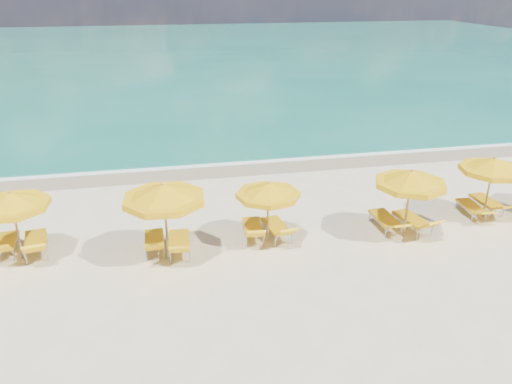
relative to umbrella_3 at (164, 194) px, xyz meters
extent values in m
plane|color=beige|center=(3.19, 0.39, -2.20)|extent=(120.00, 120.00, 0.00)
cube|color=#136C57|center=(3.19, 48.39, -2.20)|extent=(120.00, 80.00, 0.30)
cube|color=tan|center=(3.19, 7.79, -2.20)|extent=(120.00, 2.60, 0.01)
cube|color=white|center=(3.19, 8.59, -2.20)|extent=(120.00, 1.20, 0.03)
cube|color=white|center=(-2.81, 17.39, -2.20)|extent=(14.00, 0.36, 0.05)
cube|color=white|center=(11.19, 24.39, -2.20)|extent=(18.00, 0.30, 0.05)
cylinder|color=tan|center=(-4.50, 0.93, -1.10)|extent=(0.07, 0.07, 2.20)
cone|color=yellow|center=(-4.50, 0.93, -0.17)|extent=(2.86, 2.86, 0.44)
cylinder|color=yellow|center=(-4.50, 0.93, -0.39)|extent=(2.88, 2.88, 0.18)
sphere|color=tan|center=(-4.50, 0.93, 0.05)|extent=(0.10, 0.10, 0.10)
cylinder|color=tan|center=(0.00, 0.00, -0.96)|extent=(0.08, 0.08, 2.47)
cone|color=yellow|center=(0.00, 0.00, 0.07)|extent=(3.18, 3.18, 0.49)
cylinder|color=yellow|center=(0.00, 0.00, -0.17)|extent=(3.21, 3.21, 0.20)
sphere|color=tan|center=(0.00, 0.00, 0.33)|extent=(0.11, 0.11, 0.11)
cylinder|color=tan|center=(3.29, 0.47, -1.17)|extent=(0.06, 0.06, 2.05)
cone|color=yellow|center=(3.29, 0.47, -0.31)|extent=(2.36, 2.36, 0.41)
cylinder|color=yellow|center=(3.29, 0.47, -0.51)|extent=(2.38, 2.38, 0.16)
sphere|color=tan|center=(3.29, 0.47, -0.10)|extent=(0.09, 0.09, 0.09)
cylinder|color=tan|center=(7.97, -0.04, -1.05)|extent=(0.07, 0.07, 2.30)
cone|color=yellow|center=(7.97, -0.04, -0.08)|extent=(2.40, 2.40, 0.46)
cylinder|color=yellow|center=(7.97, -0.04, -0.31)|extent=(2.42, 2.42, 0.18)
sphere|color=tan|center=(7.97, -0.04, 0.15)|extent=(0.10, 0.10, 0.10)
cylinder|color=tan|center=(11.52, 0.68, -1.08)|extent=(0.07, 0.07, 2.24)
cone|color=yellow|center=(11.52, 0.68, -0.13)|extent=(2.65, 2.65, 0.45)
cylinder|color=yellow|center=(11.52, 0.68, -0.35)|extent=(2.68, 2.68, 0.18)
sphere|color=tan|center=(11.52, 0.68, 0.10)|extent=(0.10, 0.10, 0.10)
cube|color=yellow|center=(-5.03, 1.44, -1.81)|extent=(0.70, 1.38, 0.08)
cube|color=yellow|center=(-4.96, 0.54, -1.61)|extent=(0.64, 0.58, 0.47)
cube|color=yellow|center=(-4.12, 1.26, -1.78)|extent=(0.90, 1.54, 0.09)
cube|color=yellow|center=(-3.94, 0.28, -1.56)|extent=(0.74, 0.69, 0.50)
cube|color=yellow|center=(-0.41, 0.64, -1.81)|extent=(0.60, 1.34, 0.08)
cube|color=yellow|center=(-0.40, -0.26, -1.60)|extent=(0.60, 0.52, 0.48)
cube|color=yellow|center=(0.37, 0.34, -1.79)|extent=(0.70, 1.45, 0.09)
cube|color=yellow|center=(0.33, -0.62, -1.57)|extent=(0.66, 0.59, 0.50)
cube|color=yellow|center=(2.87, 0.86, -1.81)|extent=(0.73, 1.41, 0.08)
cube|color=yellow|center=(2.78, -0.06, -1.60)|extent=(0.65, 0.60, 0.47)
cube|color=yellow|center=(3.64, 0.77, -1.80)|extent=(0.80, 1.45, 0.08)
cube|color=yellow|center=(3.77, -0.16, -1.59)|extent=(0.69, 0.64, 0.47)
cube|color=yellow|center=(7.51, 0.55, -1.79)|extent=(0.65, 1.42, 0.09)
cube|color=yellow|center=(7.53, -0.44, -1.63)|extent=(0.64, 0.63, 0.39)
cube|color=yellow|center=(8.39, 0.30, -1.79)|extent=(0.88, 1.52, 0.09)
cube|color=yellow|center=(8.57, -0.66, -1.58)|extent=(0.73, 0.68, 0.48)
cube|color=yellow|center=(11.13, 0.96, -1.84)|extent=(0.65, 1.29, 0.08)
cube|color=yellow|center=(11.06, 0.07, -1.72)|extent=(0.60, 0.61, 0.30)
cube|color=yellow|center=(11.92, 1.18, -1.81)|extent=(0.64, 1.37, 0.08)
cube|color=yellow|center=(11.94, 0.22, -1.66)|extent=(0.62, 0.62, 0.36)
camera|label=1|loc=(-0.05, -13.88, 5.86)|focal=35.00mm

